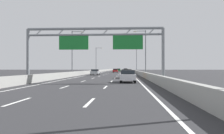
# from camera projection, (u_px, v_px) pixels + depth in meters

# --- Properties ---
(ground_plane) EXTENTS (260.00, 260.00, 0.00)m
(ground_plane) POSITION_uv_depth(u_px,v_px,m) (117.00, 72.00, 98.87)
(ground_plane) COLOR #2D2D30
(lane_dash_left_1) EXTENTS (0.16, 3.00, 0.01)m
(lane_dash_left_1) POSITION_uv_depth(u_px,v_px,m) (18.00, 102.00, 11.63)
(lane_dash_left_1) COLOR white
(lane_dash_left_1) RESTS_ON ground_plane
(lane_dash_left_2) EXTENTS (0.16, 3.00, 0.01)m
(lane_dash_left_2) POSITION_uv_depth(u_px,v_px,m) (65.00, 87.00, 20.61)
(lane_dash_left_2) COLOR white
(lane_dash_left_2) RESTS_ON ground_plane
(lane_dash_left_3) EXTENTS (0.16, 3.00, 0.01)m
(lane_dash_left_3) POSITION_uv_depth(u_px,v_px,m) (83.00, 81.00, 29.60)
(lane_dash_left_3) COLOR white
(lane_dash_left_3) RESTS_ON ground_plane
(lane_dash_left_4) EXTENTS (0.16, 3.00, 0.01)m
(lane_dash_left_4) POSITION_uv_depth(u_px,v_px,m) (93.00, 78.00, 38.58)
(lane_dash_left_4) COLOR white
(lane_dash_left_4) RESTS_ON ground_plane
(lane_dash_left_5) EXTENTS (0.16, 3.00, 0.01)m
(lane_dash_left_5) POSITION_uv_depth(u_px,v_px,m) (99.00, 76.00, 47.57)
(lane_dash_left_5) COLOR white
(lane_dash_left_5) RESTS_ON ground_plane
(lane_dash_left_6) EXTENTS (0.16, 3.00, 0.01)m
(lane_dash_left_6) POSITION_uv_depth(u_px,v_px,m) (103.00, 75.00, 56.55)
(lane_dash_left_6) COLOR white
(lane_dash_left_6) RESTS_ON ground_plane
(lane_dash_left_7) EXTENTS (0.16, 3.00, 0.01)m
(lane_dash_left_7) POSITION_uv_depth(u_px,v_px,m) (106.00, 74.00, 65.54)
(lane_dash_left_7) COLOR white
(lane_dash_left_7) RESTS_ON ground_plane
(lane_dash_left_8) EXTENTS (0.16, 3.00, 0.01)m
(lane_dash_left_8) POSITION_uv_depth(u_px,v_px,m) (109.00, 73.00, 74.52)
(lane_dash_left_8) COLOR white
(lane_dash_left_8) RESTS_ON ground_plane
(lane_dash_left_9) EXTENTS (0.16, 3.00, 0.01)m
(lane_dash_left_9) POSITION_uv_depth(u_px,v_px,m) (111.00, 73.00, 83.51)
(lane_dash_left_9) COLOR white
(lane_dash_left_9) RESTS_ON ground_plane
(lane_dash_left_10) EXTENTS (0.16, 3.00, 0.01)m
(lane_dash_left_10) POSITION_uv_depth(u_px,v_px,m) (112.00, 72.00, 92.49)
(lane_dash_left_10) COLOR white
(lane_dash_left_10) RESTS_ON ground_plane
(lane_dash_left_11) EXTENTS (0.16, 3.00, 0.01)m
(lane_dash_left_11) POSITION_uv_depth(u_px,v_px,m) (113.00, 72.00, 101.47)
(lane_dash_left_11) COLOR white
(lane_dash_left_11) RESTS_ON ground_plane
(lane_dash_left_12) EXTENTS (0.16, 3.00, 0.01)m
(lane_dash_left_12) POSITION_uv_depth(u_px,v_px,m) (114.00, 72.00, 110.46)
(lane_dash_left_12) COLOR white
(lane_dash_left_12) RESTS_ON ground_plane
(lane_dash_left_13) EXTENTS (0.16, 3.00, 0.01)m
(lane_dash_left_13) POSITION_uv_depth(u_px,v_px,m) (115.00, 71.00, 119.44)
(lane_dash_left_13) COLOR white
(lane_dash_left_13) RESTS_ON ground_plane
(lane_dash_left_14) EXTENTS (0.16, 3.00, 0.01)m
(lane_dash_left_14) POSITION_uv_depth(u_px,v_px,m) (116.00, 71.00, 128.43)
(lane_dash_left_14) COLOR white
(lane_dash_left_14) RESTS_ON ground_plane
(lane_dash_left_15) EXTENTS (0.16, 3.00, 0.01)m
(lane_dash_left_15) POSITION_uv_depth(u_px,v_px,m) (116.00, 71.00, 137.41)
(lane_dash_left_15) COLOR white
(lane_dash_left_15) RESTS_ON ground_plane
(lane_dash_left_16) EXTENTS (0.16, 3.00, 0.01)m
(lane_dash_left_16) POSITION_uv_depth(u_px,v_px,m) (117.00, 71.00, 146.40)
(lane_dash_left_16) COLOR white
(lane_dash_left_16) RESTS_ON ground_plane
(lane_dash_left_17) EXTENTS (0.16, 3.00, 0.01)m
(lane_dash_left_17) POSITION_uv_depth(u_px,v_px,m) (118.00, 70.00, 155.38)
(lane_dash_left_17) COLOR white
(lane_dash_left_17) RESTS_ON ground_plane
(lane_dash_right_1) EXTENTS (0.16, 3.00, 0.01)m
(lane_dash_right_1) POSITION_uv_depth(u_px,v_px,m) (90.00, 102.00, 11.42)
(lane_dash_right_1) COLOR white
(lane_dash_right_1) RESTS_ON ground_plane
(lane_dash_right_2) EXTENTS (0.16, 3.00, 0.01)m
(lane_dash_right_2) POSITION_uv_depth(u_px,v_px,m) (105.00, 87.00, 20.40)
(lane_dash_right_2) COLOR white
(lane_dash_right_2) RESTS_ON ground_plane
(lane_dash_right_3) EXTENTS (0.16, 3.00, 0.01)m
(lane_dash_right_3) POSITION_uv_depth(u_px,v_px,m) (112.00, 81.00, 29.39)
(lane_dash_right_3) COLOR white
(lane_dash_right_3) RESTS_ON ground_plane
(lane_dash_right_4) EXTENTS (0.16, 3.00, 0.01)m
(lane_dash_right_4) POSITION_uv_depth(u_px,v_px,m) (115.00, 78.00, 38.37)
(lane_dash_right_4) COLOR white
(lane_dash_right_4) RESTS_ON ground_plane
(lane_dash_right_5) EXTENTS (0.16, 3.00, 0.01)m
(lane_dash_right_5) POSITION_uv_depth(u_px,v_px,m) (117.00, 76.00, 47.36)
(lane_dash_right_5) COLOR white
(lane_dash_right_5) RESTS_ON ground_plane
(lane_dash_right_6) EXTENTS (0.16, 3.00, 0.01)m
(lane_dash_right_6) POSITION_uv_depth(u_px,v_px,m) (118.00, 75.00, 56.34)
(lane_dash_right_6) COLOR white
(lane_dash_right_6) RESTS_ON ground_plane
(lane_dash_right_7) EXTENTS (0.16, 3.00, 0.01)m
(lane_dash_right_7) POSITION_uv_depth(u_px,v_px,m) (119.00, 74.00, 65.33)
(lane_dash_right_7) COLOR white
(lane_dash_right_7) RESTS_ON ground_plane
(lane_dash_right_8) EXTENTS (0.16, 3.00, 0.01)m
(lane_dash_right_8) POSITION_uv_depth(u_px,v_px,m) (120.00, 73.00, 74.31)
(lane_dash_right_8) COLOR white
(lane_dash_right_8) RESTS_ON ground_plane
(lane_dash_right_9) EXTENTS (0.16, 3.00, 0.01)m
(lane_dash_right_9) POSITION_uv_depth(u_px,v_px,m) (121.00, 73.00, 83.30)
(lane_dash_right_9) COLOR white
(lane_dash_right_9) RESTS_ON ground_plane
(lane_dash_right_10) EXTENTS (0.16, 3.00, 0.01)m
(lane_dash_right_10) POSITION_uv_depth(u_px,v_px,m) (121.00, 72.00, 92.28)
(lane_dash_right_10) COLOR white
(lane_dash_right_10) RESTS_ON ground_plane
(lane_dash_right_11) EXTENTS (0.16, 3.00, 0.01)m
(lane_dash_right_11) POSITION_uv_depth(u_px,v_px,m) (122.00, 72.00, 101.27)
(lane_dash_right_11) COLOR white
(lane_dash_right_11) RESTS_ON ground_plane
(lane_dash_right_12) EXTENTS (0.16, 3.00, 0.01)m
(lane_dash_right_12) POSITION_uv_depth(u_px,v_px,m) (122.00, 72.00, 110.25)
(lane_dash_right_12) COLOR white
(lane_dash_right_12) RESTS_ON ground_plane
(lane_dash_right_13) EXTENTS (0.16, 3.00, 0.01)m
(lane_dash_right_13) POSITION_uv_depth(u_px,v_px,m) (122.00, 71.00, 119.24)
(lane_dash_right_13) COLOR white
(lane_dash_right_13) RESTS_ON ground_plane
(lane_dash_right_14) EXTENTS (0.16, 3.00, 0.01)m
(lane_dash_right_14) POSITION_uv_depth(u_px,v_px,m) (122.00, 71.00, 128.22)
(lane_dash_right_14) COLOR white
(lane_dash_right_14) RESTS_ON ground_plane
(lane_dash_right_15) EXTENTS (0.16, 3.00, 0.01)m
(lane_dash_right_15) POSITION_uv_depth(u_px,v_px,m) (123.00, 71.00, 137.21)
(lane_dash_right_15) COLOR white
(lane_dash_right_15) RESTS_ON ground_plane
(lane_dash_right_16) EXTENTS (0.16, 3.00, 0.01)m
(lane_dash_right_16) POSITION_uv_depth(u_px,v_px,m) (123.00, 71.00, 146.19)
(lane_dash_right_16) COLOR white
(lane_dash_right_16) RESTS_ON ground_plane
(lane_dash_right_17) EXTENTS (0.16, 3.00, 0.01)m
(lane_dash_right_17) POSITION_uv_depth(u_px,v_px,m) (123.00, 70.00, 155.17)
(lane_dash_right_17) COLOR white
(lane_dash_right_17) RESTS_ON ground_plane
(edge_line_left) EXTENTS (0.16, 176.00, 0.01)m
(edge_line_left) POSITION_uv_depth(u_px,v_px,m) (102.00, 72.00, 87.20)
(edge_line_left) COLOR white
(edge_line_left) RESTS_ON ground_plane
(edge_line_right) EXTENTS (0.16, 176.00, 0.01)m
(edge_line_right) POSITION_uv_depth(u_px,v_px,m) (130.00, 72.00, 86.59)
(edge_line_right) COLOR white
(edge_line_right) RESTS_ON ground_plane
(barrier_left) EXTENTS (0.45, 220.00, 0.95)m
(barrier_left) POSITION_uv_depth(u_px,v_px,m) (103.00, 71.00, 109.26)
(barrier_left) COLOR #9E9E99
(barrier_left) RESTS_ON ground_plane
(barrier_right) EXTENTS (0.45, 220.00, 0.95)m
(barrier_right) POSITION_uv_depth(u_px,v_px,m) (133.00, 71.00, 108.46)
(barrier_right) COLOR #9E9E99
(barrier_right) RESTS_ON ground_plane
(sign_gantry) EXTENTS (15.93, 0.36, 6.36)m
(sign_gantry) POSITION_uv_depth(u_px,v_px,m) (96.00, 41.00, 26.72)
(sign_gantry) COLOR gray
(sign_gantry) RESTS_ON ground_plane
(streetlamp_left_mid) EXTENTS (2.58, 0.28, 9.50)m
(streetlamp_left_mid) POSITION_uv_depth(u_px,v_px,m) (73.00, 50.00, 49.25)
(streetlamp_left_mid) COLOR slate
(streetlamp_left_mid) RESTS_ON ground_plane
(streetlamp_right_mid) EXTENTS (2.58, 0.28, 9.50)m
(streetlamp_right_mid) POSITION_uv_depth(u_px,v_px,m) (144.00, 50.00, 48.38)
(streetlamp_right_mid) COLOR slate
(streetlamp_right_mid) RESTS_ON ground_plane
(streetlamp_left_far) EXTENTS (2.58, 0.28, 9.50)m
(streetlamp_left_far) POSITION_uv_depth(u_px,v_px,m) (97.00, 58.00, 89.23)
(streetlamp_left_far) COLOR slate
(streetlamp_left_far) RESTS_ON ground_plane
(streetlamp_right_far) EXTENTS (2.58, 0.28, 9.50)m
(streetlamp_right_far) POSITION_uv_depth(u_px,v_px,m) (136.00, 58.00, 88.36)
(streetlamp_right_far) COLOR slate
(streetlamp_right_far) RESTS_ON ground_plane
(orange_car) EXTENTS (1.79, 4.16, 1.46)m
(orange_car) POSITION_uv_depth(u_px,v_px,m) (127.00, 74.00, 38.72)
(orange_car) COLOR orange
(orange_car) RESTS_ON ground_plane
(yellow_car) EXTENTS (1.79, 4.30, 1.45)m
(yellow_car) POSITION_uv_depth(u_px,v_px,m) (125.00, 70.00, 134.34)
(yellow_car) COLOR yellow
(yellow_car) RESTS_ON ground_plane
(silver_car) EXTENTS (1.72, 4.61, 1.38)m
(silver_car) POSITION_uv_depth(u_px,v_px,m) (95.00, 72.00, 55.28)
(silver_car) COLOR #A8ADB2
(silver_car) RESTS_ON ground_plane
(blue_car) EXTENTS (1.78, 4.33, 1.43)m
(blue_car) POSITION_uv_depth(u_px,v_px,m) (126.00, 70.00, 89.27)
(blue_car) COLOR #2347AD
(blue_car) RESTS_ON ground_plane
(green_car) EXTENTS (1.83, 4.41, 1.42)m
(green_car) POSITION_uv_depth(u_px,v_px,m) (119.00, 70.00, 112.36)
(green_car) COLOR #1E7A38
(green_car) RESTS_ON ground_plane
(white_car) EXTENTS (1.79, 4.10, 1.43)m
(white_car) POSITION_uv_depth(u_px,v_px,m) (128.00, 76.00, 27.45)
(white_car) COLOR silver
(white_car) RESTS_ON ground_plane
(red_car) EXTENTS (1.75, 4.48, 1.43)m
(red_car) POSITION_uv_depth(u_px,v_px,m) (115.00, 71.00, 85.67)
(red_car) COLOR red
(red_car) RESTS_ON ground_plane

